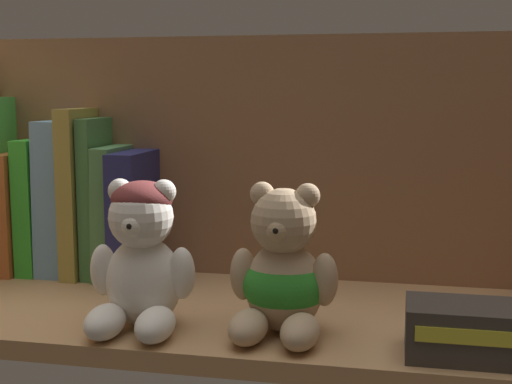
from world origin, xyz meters
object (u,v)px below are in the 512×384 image
(book_3, at_px, (62,197))
(book_7, at_px, (140,213))
(book_5, at_px, (100,197))
(teddy_bear_smaller, at_px, (283,275))
(book_6, at_px, (117,211))
(book_0, at_px, (2,184))
(small_product_box, at_px, (463,330))
(teddy_bear_larger, at_px, (141,258))
(book_4, at_px, (84,191))
(book_2, at_px, (40,205))
(book_1, at_px, (21,211))

(book_3, xyz_separation_m, book_7, (0.11, 0.00, -0.02))
(book_5, relative_size, teddy_bear_smaller, 1.36)
(book_3, distance_m, book_5, 0.05)
(book_6, bearing_deg, book_0, 180.00)
(book_5, height_order, small_product_box, book_5)
(small_product_box, bearing_deg, book_7, 151.81)
(teddy_bear_larger, relative_size, small_product_box, 1.48)
(book_5, bearing_deg, book_6, 0.00)
(book_4, distance_m, teddy_bear_smaller, 0.34)
(book_0, xyz_separation_m, small_product_box, (0.57, -0.20, -0.09))
(book_5, xyz_separation_m, book_6, (0.02, 0.00, -0.02))
(book_2, relative_size, book_6, 1.04)
(book_1, xyz_separation_m, book_7, (0.17, 0.00, 0.00))
(book_4, bearing_deg, book_0, 180.00)
(book_0, bearing_deg, book_3, 0.00)
(book_1, bearing_deg, book_3, 0.00)
(book_4, relative_size, small_product_box, 2.12)
(book_3, height_order, book_7, book_3)
(book_0, distance_m, book_4, 0.12)
(book_1, bearing_deg, book_5, 0.00)
(book_3, bearing_deg, book_5, 0.00)
(book_1, xyz_separation_m, teddy_bear_smaller, (0.38, -0.18, -0.02))
(book_7, relative_size, small_product_box, 1.60)
(small_product_box, bearing_deg, book_5, 154.88)
(book_5, xyz_separation_m, book_7, (0.05, 0.00, -0.02))
(book_0, height_order, book_4, book_0)
(teddy_bear_larger, bearing_deg, book_3, 133.74)
(book_0, bearing_deg, book_5, 0.00)
(book_2, bearing_deg, teddy_bear_larger, -41.56)
(book_0, height_order, book_7, book_0)
(teddy_bear_larger, bearing_deg, book_7, 111.26)
(book_0, height_order, small_product_box, book_0)
(book_3, xyz_separation_m, teddy_bear_larger, (0.18, -0.19, -0.03))
(book_1, distance_m, book_5, 0.12)
(book_0, xyz_separation_m, teddy_bear_larger, (0.27, -0.19, -0.04))
(book_2, relative_size, book_5, 0.86)
(book_6, distance_m, small_product_box, 0.47)
(book_0, height_order, teddy_bear_larger, book_0)
(book_1, relative_size, book_6, 0.94)
(book_0, distance_m, teddy_bear_larger, 0.33)
(book_7, height_order, teddy_bear_smaller, book_7)
(book_5, distance_m, teddy_bear_larger, 0.23)
(book_1, height_order, book_3, book_3)
(book_1, distance_m, book_3, 0.06)
(book_0, distance_m, small_product_box, 0.62)
(book_3, distance_m, teddy_bear_larger, 0.26)
(small_product_box, bearing_deg, book_3, 157.29)
(book_0, height_order, book_1, book_0)
(book_2, xyz_separation_m, teddy_bear_smaller, (0.35, -0.18, -0.03))
(book_0, xyz_separation_m, teddy_bear_smaller, (0.41, -0.18, -0.06))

